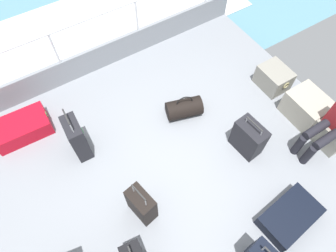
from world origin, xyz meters
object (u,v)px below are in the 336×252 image
object	(u,v)px
cargo_crate_2	(331,131)
suitcase_4	(290,216)
passenger_seated	(335,123)
suitcase_0	(22,128)
suitcase_1	(77,138)
cargo_crate_0	(274,78)
duffel_bag	(184,108)
suitcase_2	(248,138)
suitcase_6	(142,205)
cargo_crate_1	(306,107)

from	to	relation	value
cargo_crate_2	suitcase_4	xyz separation A→B (m)	(0.56, -1.32, -0.09)
cargo_crate_2	passenger_seated	xyz separation A→B (m)	(0.00, -0.18, 0.38)
suitcase_0	suitcase_1	distance (m)	0.98
passenger_seated	suitcase_0	distance (m)	4.36
cargo_crate_0	suitcase_0	world-z (taller)	cargo_crate_0
cargo_crate_0	duffel_bag	bearing A→B (deg)	-100.53
suitcase_0	suitcase_1	world-z (taller)	suitcase_1
suitcase_2	suitcase_4	world-z (taller)	suitcase_2
cargo_crate_2	suitcase_6	distance (m)	2.87
passenger_seated	suitcase_6	bearing A→B (deg)	-100.71
suitcase_2	duffel_bag	world-z (taller)	suitcase_2
suitcase_0	duffel_bag	xyz separation A→B (m)	(0.98, 2.21, 0.02)
suitcase_0	suitcase_4	xyz separation A→B (m)	(3.03, 2.43, -0.03)
cargo_crate_2	suitcase_2	distance (m)	1.23
cargo_crate_0	suitcase_6	size ratio (longest dim) A/B	0.74
cargo_crate_2	suitcase_2	bearing A→B (deg)	-115.25
suitcase_0	suitcase_1	xyz separation A→B (m)	(0.73, 0.62, 0.21)
cargo_crate_1	suitcase_1	bearing A→B (deg)	-111.72
suitcase_0	duffel_bag	distance (m)	2.42
suitcase_6	cargo_crate_1	bearing A→B (deg)	89.86
suitcase_2	suitcase_4	xyz separation A→B (m)	(1.09, -0.20, -0.16)
suitcase_1	suitcase_2	distance (m)	2.35
cargo_crate_0	suitcase_6	xyz separation A→B (m)	(0.70, -2.84, 0.09)
suitcase_4	duffel_bag	distance (m)	2.06
cargo_crate_0	suitcase_4	xyz separation A→B (m)	(1.76, -1.33, -0.07)
passenger_seated	suitcase_2	distance (m)	1.11
cargo_crate_1	suitcase_2	bearing A→B (deg)	-91.62
suitcase_2	suitcase_6	size ratio (longest dim) A/B	0.89
cargo_crate_2	suitcase_1	distance (m)	3.58
suitcase_0	suitcase_4	size ratio (longest dim) A/B	1.01
passenger_seated	suitcase_0	size ratio (longest dim) A/B	1.36
cargo_crate_1	suitcase_1	world-z (taller)	suitcase_1
suitcase_1	duffel_bag	size ratio (longest dim) A/B	1.46
cargo_crate_1	duffel_bag	distance (m)	1.83
suitcase_4	suitcase_2	bearing A→B (deg)	169.36
cargo_crate_1	suitcase_4	size ratio (longest dim) A/B	0.79
duffel_bag	suitcase_1	bearing A→B (deg)	-99.05
cargo_crate_2	suitcase_1	size ratio (longest dim) A/B	0.63
suitcase_6	suitcase_0	bearing A→B (deg)	-155.00
passenger_seated	duffel_bag	world-z (taller)	passenger_seated
cargo_crate_0	suitcase_0	distance (m)	3.97
cargo_crate_2	suitcase_1	world-z (taller)	suitcase_1
suitcase_0	suitcase_6	distance (m)	2.18
cargo_crate_2	passenger_seated	bearing A→B (deg)	-90.00
suitcase_0	suitcase_2	size ratio (longest dim) A/B	1.26
suitcase_4	suitcase_6	world-z (taller)	suitcase_6
cargo_crate_0	suitcase_4	bearing A→B (deg)	-37.01
suitcase_4	passenger_seated	bearing A→B (deg)	116.47
cargo_crate_0	cargo_crate_1	distance (m)	0.71
cargo_crate_0	suitcase_2	distance (m)	1.31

